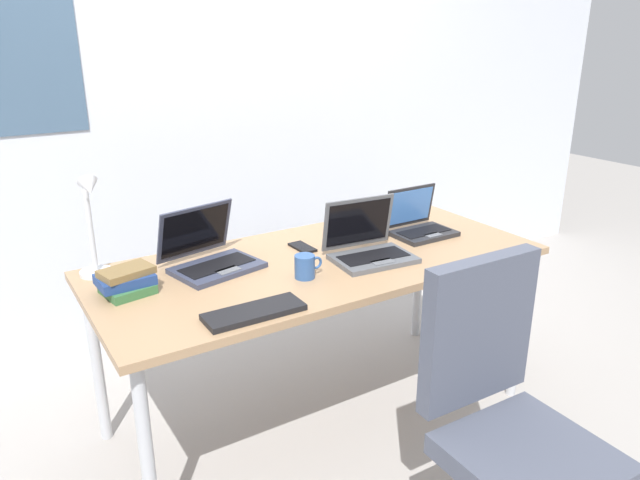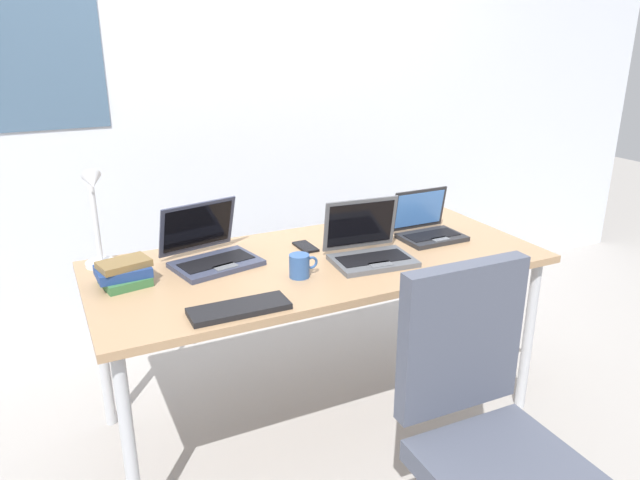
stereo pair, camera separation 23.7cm
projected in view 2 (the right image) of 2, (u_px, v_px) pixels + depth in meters
ground_plane at (320, 414)px, 2.65m from camera, size 12.00×12.00×0.00m
wall_back at (229, 91)px, 3.14m from camera, size 6.00×0.13×2.60m
desk at (320, 272)px, 2.42m from camera, size 1.80×0.80×0.74m
desk_lamp at (96, 220)px, 2.24m from camera, size 0.12×0.18×0.40m
laptop_back_left at (428, 228)px, 2.63m from camera, size 0.27×0.22×0.20m
laptop_near_lamp at (210, 252)px, 2.34m from camera, size 0.37×0.35×0.23m
laptop_by_keyboard at (369, 249)px, 2.37m from camera, size 0.34×0.28×0.23m
external_keyboard at (239, 309)px, 1.95m from camera, size 0.33×0.12×0.02m
computer_mouse at (370, 236)px, 2.61m from camera, size 0.08×0.11×0.03m
cell_phone at (306, 247)px, 2.52m from camera, size 0.07×0.14×0.01m
pill_bottle at (345, 219)px, 2.76m from camera, size 0.04×0.04×0.08m
book_stack at (124, 273)px, 2.15m from camera, size 0.20×0.17×0.09m
coffee_mug at (300, 266)px, 2.21m from camera, size 0.11×0.08×0.09m
office_chair at (488, 462)px, 1.77m from camera, size 0.52×0.54×0.97m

